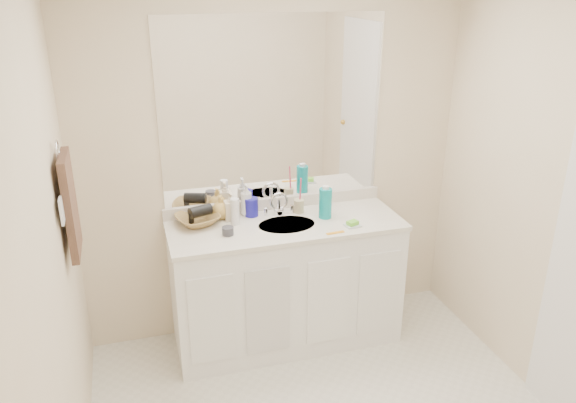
{
  "coord_description": "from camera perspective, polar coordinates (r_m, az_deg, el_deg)",
  "views": [
    {
      "loc": [
        -0.93,
        -2.16,
        2.36
      ],
      "look_at": [
        0.0,
        0.97,
        1.05
      ],
      "focal_mm": 35.0,
      "sensor_mm": 36.0,
      "label": 1
    }
  ],
  "objects": [
    {
      "name": "wicker_basket",
      "position": [
        3.65,
        -9.16,
        -1.82
      ],
      "size": [
        0.34,
        0.34,
        0.07
      ],
      "primitive_type": "imported",
      "rotation": [
        0.0,
        0.0,
        0.3
      ],
      "color": "olive",
      "rests_on": "countertop"
    },
    {
      "name": "towel_ring",
      "position": [
        3.06,
        -22.37,
        4.84
      ],
      "size": [
        0.01,
        0.11,
        0.11
      ],
      "primitive_type": "torus",
      "rotation": [
        0.0,
        1.57,
        0.0
      ],
      "color": "silver",
      "rests_on": "wall_left"
    },
    {
      "name": "blue_mug",
      "position": [
        3.73,
        -3.74,
        -0.57
      ],
      "size": [
        0.12,
        0.12,
        0.12
      ],
      "primitive_type": "cylinder",
      "rotation": [
        0.0,
        0.0,
        0.34
      ],
      "color": "#1A169C",
      "rests_on": "countertop"
    },
    {
      "name": "extra_white_bottle",
      "position": [
        3.6,
        -5.41,
        -1.02
      ],
      "size": [
        0.07,
        0.07,
        0.17
      ],
      "primitive_type": "cylinder",
      "rotation": [
        0.0,
        0.0,
        -0.43
      ],
      "color": "white",
      "rests_on": "countertop"
    },
    {
      "name": "hand_towel",
      "position": [
        3.15,
        -21.24,
        -0.33
      ],
      "size": [
        0.04,
        0.32,
        0.55
      ],
      "primitive_type": "cube",
      "color": "#39271E",
      "rests_on": "towel_ring"
    },
    {
      "name": "switch_plate",
      "position": [
        2.95,
        -22.01,
        -0.88
      ],
      "size": [
        0.01,
        0.08,
        0.13
      ],
      "primitive_type": "cube",
      "color": "white",
      "rests_on": "wall_left"
    },
    {
      "name": "countertop",
      "position": [
        3.64,
        -0.23,
        -2.43
      ],
      "size": [
        1.52,
        0.57,
        0.03
      ],
      "primitive_type": "cube",
      "color": "white",
      "rests_on": "vanity_cabinet"
    },
    {
      "name": "mouthwash_bottle",
      "position": [
        3.69,
        3.82,
        -0.18
      ],
      "size": [
        0.11,
        0.11,
        0.2
      ],
      "primitive_type": "cylinder",
      "rotation": [
        0.0,
        0.0,
        -0.29
      ],
      "color": "#0C959B",
      "rests_on": "countertop"
    },
    {
      "name": "vanity_cabinet",
      "position": [
        3.84,
        -0.22,
        -8.43
      ],
      "size": [
        1.5,
        0.55,
        0.85
      ],
      "primitive_type": "cube",
      "color": "white",
      "rests_on": "floor"
    },
    {
      "name": "wall_left",
      "position": [
        2.47,
        -23.26,
        -8.04
      ],
      "size": [
        0.02,
        2.6,
        2.4
      ],
      "primitive_type": "cube",
      "color": "beige",
      "rests_on": "floor"
    },
    {
      "name": "tan_cup",
      "position": [
        3.77,
        1.11,
        -0.47
      ],
      "size": [
        0.08,
        0.08,
        0.09
      ],
      "primitive_type": "cylinder",
      "rotation": [
        0.0,
        0.0,
        0.29
      ],
      "color": "#C4B78A",
      "rests_on": "countertop"
    },
    {
      "name": "faucet",
      "position": [
        3.75,
        -0.92,
        -0.49
      ],
      "size": [
        0.02,
        0.02,
        0.11
      ],
      "primitive_type": "cylinder",
      "color": "silver",
      "rests_on": "countertop"
    },
    {
      "name": "soap_bottle_yellow",
      "position": [
        3.7,
        -6.84,
        -0.55
      ],
      "size": [
        0.15,
        0.15,
        0.16
      ],
      "primitive_type": "imported",
      "rotation": [
        0.0,
        0.0,
        -0.25
      ],
      "color": "#DBB155",
      "rests_on": "countertop"
    },
    {
      "name": "sink_basin",
      "position": [
        3.62,
        -0.14,
        -2.51
      ],
      "size": [
        0.37,
        0.37,
        0.02
      ],
      "primitive_type": "cylinder",
      "color": "beige",
      "rests_on": "countertop"
    },
    {
      "name": "mirror",
      "position": [
        3.66,
        -1.45,
        9.23
      ],
      "size": [
        1.48,
        0.01,
        1.2
      ],
      "primitive_type": "cube",
      "color": "white",
      "rests_on": "wall_back"
    },
    {
      "name": "hair_dryer",
      "position": [
        3.63,
        -8.9,
        -0.96
      ],
      "size": [
        0.16,
        0.12,
        0.07
      ],
      "primitive_type": "cylinder",
      "rotation": [
        0.0,
        1.57,
        0.33
      ],
      "color": "black",
      "rests_on": "wicker_basket"
    },
    {
      "name": "orange_comb",
      "position": [
        3.5,
        4.83,
        -3.18
      ],
      "size": [
        0.12,
        0.03,
        0.0
      ],
      "primitive_type": "cube",
      "rotation": [
        0.0,
        0.0,
        0.08
      ],
      "color": "#FFA11A",
      "rests_on": "countertop"
    },
    {
      "name": "soap_bottle_white",
      "position": [
        3.72,
        -4.26,
        0.19
      ],
      "size": [
        0.08,
        0.09,
        0.22
      ],
      "primitive_type": "imported",
      "rotation": [
        0.0,
        0.0,
        0.02
      ],
      "color": "silver",
      "rests_on": "countertop"
    },
    {
      "name": "wall_back",
      "position": [
        3.76,
        -1.42,
        3.89
      ],
      "size": [
        2.6,
        0.02,
        2.4
      ],
      "primitive_type": "cube",
      "color": "beige",
      "rests_on": "floor"
    },
    {
      "name": "soap_bottle_cream",
      "position": [
        3.67,
        -5.83,
        -0.45
      ],
      "size": [
        0.09,
        0.09,
        0.19
      ],
      "primitive_type": "imported",
      "rotation": [
        0.0,
        0.0,
        0.05
      ],
      "color": "#FDEDCE",
      "rests_on": "countertop"
    },
    {
      "name": "backsplash",
      "position": [
        3.84,
        -1.32,
        -0.15
      ],
      "size": [
        1.52,
        0.03,
        0.08
      ],
      "primitive_type": "cube",
      "color": "silver",
      "rests_on": "countertop"
    },
    {
      "name": "toothbrush",
      "position": [
        3.74,
        1.27,
        1.02
      ],
      "size": [
        0.01,
        0.04,
        0.2
      ],
      "primitive_type": "cylinder",
      "rotation": [
        0.14,
        0.0,
        -0.04
      ],
      "color": "#E53C63",
      "rests_on": "tan_cup"
    },
    {
      "name": "soap_dish",
      "position": [
        3.61,
        6.56,
        -2.43
      ],
      "size": [
        0.1,
        0.09,
        0.01
      ],
      "primitive_type": "cube",
      "rotation": [
        0.0,
        0.0,
        0.13
      ],
      "color": "silver",
      "rests_on": "countertop"
    },
    {
      "name": "green_soap",
      "position": [
        3.6,
        6.57,
        -2.16
      ],
      "size": [
        0.08,
        0.07,
        0.02
      ],
      "primitive_type": "cube",
      "rotation": [
        0.0,
        0.0,
        0.32
      ],
      "color": "#76DC35",
      "rests_on": "soap_dish"
    },
    {
      "name": "dark_jar",
      "position": [
        3.48,
        -6.13,
        -2.99
      ],
      "size": [
        0.09,
        0.09,
        0.05
      ],
      "primitive_type": "cylinder",
      "rotation": [
        0.0,
        0.0,
        -0.32
      ],
      "color": "#3A3A42",
      "rests_on": "countertop"
    }
  ]
}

